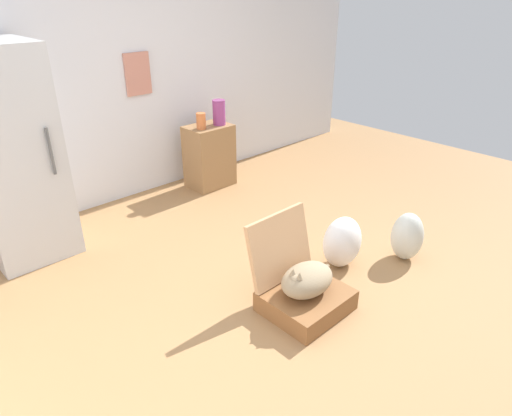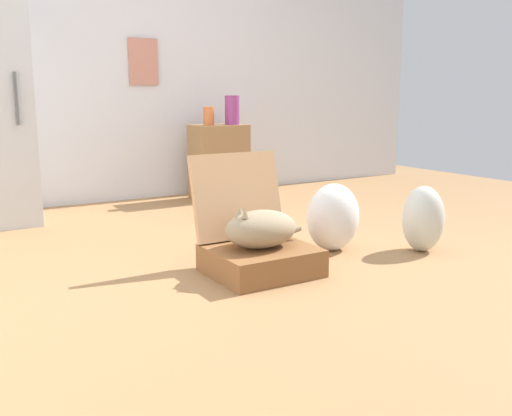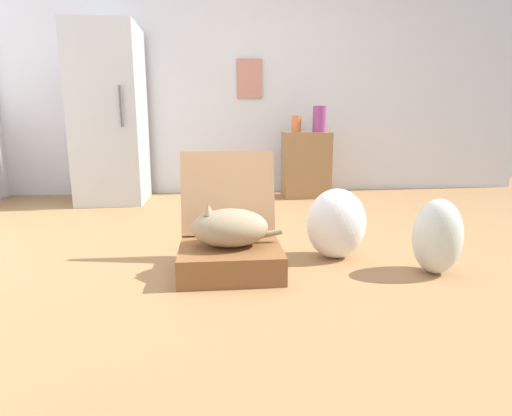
{
  "view_description": "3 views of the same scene",
  "coord_description": "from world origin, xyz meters",
  "px_view_note": "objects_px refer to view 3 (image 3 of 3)",
  "views": [
    {
      "loc": [
        -2.1,
        -1.8,
        1.96
      ],
      "look_at": [
        -0.13,
        0.28,
        0.55
      ],
      "focal_mm": 31.83,
      "sensor_mm": 36.0,
      "label": 1
    },
    {
      "loc": [
        -1.71,
        -2.72,
        0.92
      ],
      "look_at": [
        0.06,
        0.19,
        0.25
      ],
      "focal_mm": 40.48,
      "sensor_mm": 36.0,
      "label": 2
    },
    {
      "loc": [
        -0.26,
        -2.33,
        0.79
      ],
      "look_at": [
        -0.03,
        -0.03,
        0.29
      ],
      "focal_mm": 29.17,
      "sensor_mm": 36.0,
      "label": 3
    }
  ],
  "objects_px": {
    "vase_tall": "(296,124)",
    "cat": "(229,227)",
    "side_table": "(306,165)",
    "plastic_bag_white": "(336,224)",
    "vase_short": "(319,119)",
    "suitcase_base": "(230,259)",
    "refrigerator": "(110,116)",
    "plastic_bag_clear": "(437,236)"
  },
  "relations": [
    {
      "from": "cat",
      "to": "refrigerator",
      "type": "relative_size",
      "value": 0.29
    },
    {
      "from": "plastic_bag_white",
      "to": "vase_short",
      "type": "xyz_separation_m",
      "value": [
        0.36,
        1.89,
        0.58
      ]
    },
    {
      "from": "refrigerator",
      "to": "suitcase_base",
      "type": "bearing_deg",
      "value": -63.14
    },
    {
      "from": "cat",
      "to": "side_table",
      "type": "distance_m",
      "value": 2.28
    },
    {
      "from": "suitcase_base",
      "to": "vase_tall",
      "type": "relative_size",
      "value": 3.28
    },
    {
      "from": "plastic_bag_white",
      "to": "refrigerator",
      "type": "distance_m",
      "value": 2.58
    },
    {
      "from": "plastic_bag_clear",
      "to": "vase_tall",
      "type": "distance_m",
      "value": 2.27
    },
    {
      "from": "plastic_bag_clear",
      "to": "vase_short",
      "type": "bearing_deg",
      "value": 92.21
    },
    {
      "from": "plastic_bag_clear",
      "to": "vase_tall",
      "type": "relative_size",
      "value": 2.46
    },
    {
      "from": "plastic_bag_white",
      "to": "vase_tall",
      "type": "bearing_deg",
      "value": 86.03
    },
    {
      "from": "cat",
      "to": "vase_tall",
      "type": "xyz_separation_m",
      "value": [
        0.75,
        2.07,
        0.5
      ]
    },
    {
      "from": "plastic_bag_clear",
      "to": "plastic_bag_white",
      "type": "bearing_deg",
      "value": 146.86
    },
    {
      "from": "suitcase_base",
      "to": "plastic_bag_clear",
      "type": "distance_m",
      "value": 1.07
    },
    {
      "from": "plastic_bag_clear",
      "to": "vase_short",
      "type": "relative_size",
      "value": 1.54
    },
    {
      "from": "plastic_bag_white",
      "to": "vase_short",
      "type": "distance_m",
      "value": 2.01
    },
    {
      "from": "cat",
      "to": "plastic_bag_white",
      "type": "relative_size",
      "value": 1.18
    },
    {
      "from": "side_table",
      "to": "vase_tall",
      "type": "bearing_deg",
      "value": -160.04
    },
    {
      "from": "suitcase_base",
      "to": "refrigerator",
      "type": "xyz_separation_m",
      "value": [
        -1.04,
        2.06,
        0.74
      ]
    },
    {
      "from": "vase_short",
      "to": "cat",
      "type": "bearing_deg",
      "value": -115.36
    },
    {
      "from": "side_table",
      "to": "vase_tall",
      "type": "xyz_separation_m",
      "value": [
        -0.12,
        -0.04,
        0.41
      ]
    },
    {
      "from": "vase_tall",
      "to": "cat",
      "type": "bearing_deg",
      "value": -109.89
    },
    {
      "from": "plastic_bag_white",
      "to": "side_table",
      "type": "relative_size",
      "value": 0.61
    },
    {
      "from": "vase_short",
      "to": "plastic_bag_white",
      "type": "bearing_deg",
      "value": -100.83
    },
    {
      "from": "side_table",
      "to": "plastic_bag_white",
      "type": "bearing_deg",
      "value": -97.26
    },
    {
      "from": "suitcase_base",
      "to": "vase_short",
      "type": "distance_m",
      "value": 2.39
    },
    {
      "from": "vase_tall",
      "to": "suitcase_base",
      "type": "bearing_deg",
      "value": -109.78
    },
    {
      "from": "side_table",
      "to": "vase_short",
      "type": "relative_size",
      "value": 2.59
    },
    {
      "from": "refrigerator",
      "to": "vase_short",
      "type": "bearing_deg",
      "value": 0.13
    },
    {
      "from": "plastic_bag_clear",
      "to": "side_table",
      "type": "relative_size",
      "value": 0.6
    },
    {
      "from": "plastic_bag_clear",
      "to": "suitcase_base",
      "type": "bearing_deg",
      "value": 173.66
    },
    {
      "from": "vase_tall",
      "to": "vase_short",
      "type": "xyz_separation_m",
      "value": [
        0.23,
        -0.0,
        0.05
      ]
    },
    {
      "from": "plastic_bag_white",
      "to": "side_table",
      "type": "height_order",
      "value": "side_table"
    },
    {
      "from": "vase_tall",
      "to": "vase_short",
      "type": "distance_m",
      "value": 0.23
    },
    {
      "from": "suitcase_base",
      "to": "vase_tall",
      "type": "xyz_separation_m",
      "value": [
        0.74,
        2.07,
        0.67
      ]
    },
    {
      "from": "plastic_bag_white",
      "to": "vase_short",
      "type": "height_order",
      "value": "vase_short"
    },
    {
      "from": "suitcase_base",
      "to": "refrigerator",
      "type": "distance_m",
      "value": 2.42
    },
    {
      "from": "cat",
      "to": "side_table",
      "type": "xyz_separation_m",
      "value": [
        0.86,
        2.11,
        0.09
      ]
    },
    {
      "from": "plastic_bag_white",
      "to": "side_table",
      "type": "xyz_separation_m",
      "value": [
        0.25,
        1.94,
        0.13
      ]
    },
    {
      "from": "plastic_bag_clear",
      "to": "vase_short",
      "type": "xyz_separation_m",
      "value": [
        -0.08,
        2.18,
        0.59
      ]
    },
    {
      "from": "suitcase_base",
      "to": "plastic_bag_white",
      "type": "bearing_deg",
      "value": 15.82
    },
    {
      "from": "suitcase_base",
      "to": "side_table",
      "type": "xyz_separation_m",
      "value": [
        0.86,
        2.11,
        0.26
      ]
    },
    {
      "from": "plastic_bag_white",
      "to": "side_table",
      "type": "distance_m",
      "value": 1.96
    }
  ]
}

